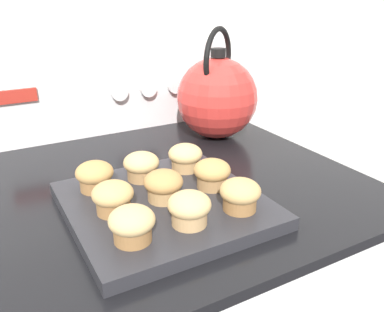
{
  "coord_description": "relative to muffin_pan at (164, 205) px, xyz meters",
  "views": [
    {
      "loc": [
        -0.26,
        -0.3,
        1.28
      ],
      "look_at": [
        0.04,
        0.25,
        1.02
      ],
      "focal_mm": 38.0,
      "sensor_mm": 36.0,
      "label": 1
    }
  ],
  "objects": [
    {
      "name": "muffin_r1_c1",
      "position": [
        -0.0,
        -0.0,
        0.04
      ],
      "size": [
        0.06,
        0.06,
        0.05
      ],
      "color": "tan",
      "rests_on": "muffin_pan"
    },
    {
      "name": "wall_back",
      "position": [
        0.02,
        0.5,
        0.26
      ],
      "size": [
        8.0,
        0.05,
        2.4
      ],
      "color": "silver",
      "rests_on": "ground_plane"
    },
    {
      "name": "muffin_r2_c1",
      "position": [
        -0.0,
        0.09,
        0.04
      ],
      "size": [
        0.06,
        0.06,
        0.05
      ],
      "color": "#A37A4C",
      "rests_on": "muffin_pan"
    },
    {
      "name": "muffin_r1_c2",
      "position": [
        0.09,
        -0.0,
        0.04
      ],
      "size": [
        0.06,
        0.06,
        0.05
      ],
      "color": "#A37A4C",
      "rests_on": "muffin_pan"
    },
    {
      "name": "muffin_pan",
      "position": [
        0.0,
        0.0,
        0.0
      ],
      "size": [
        0.31,
        0.31,
        0.02
      ],
      "color": "#28282D",
      "rests_on": "stove_range"
    },
    {
      "name": "tea_kettle",
      "position": [
        0.27,
        0.27,
        0.09
      ],
      "size": [
        0.22,
        0.2,
        0.27
      ],
      "color": "red",
      "rests_on": "stove_range"
    },
    {
      "name": "muffin_r0_c0",
      "position": [
        -0.09,
        -0.09,
        0.04
      ],
      "size": [
        0.06,
        0.06,
        0.05
      ],
      "color": "olive",
      "rests_on": "muffin_pan"
    },
    {
      "name": "muffin_r0_c1",
      "position": [
        -0.0,
        -0.09,
        0.04
      ],
      "size": [
        0.06,
        0.06,
        0.05
      ],
      "color": "tan",
      "rests_on": "muffin_pan"
    },
    {
      "name": "muffin_r2_c0",
      "position": [
        -0.09,
        0.09,
        0.04
      ],
      "size": [
        0.06,
        0.06,
        0.05
      ],
      "color": "olive",
      "rests_on": "muffin_pan"
    },
    {
      "name": "muffin_r1_c0",
      "position": [
        -0.09,
        -0.0,
        0.04
      ],
      "size": [
        0.06,
        0.06,
        0.05
      ],
      "color": "olive",
      "rests_on": "muffin_pan"
    },
    {
      "name": "muffin_r2_c2",
      "position": [
        0.09,
        0.09,
        0.04
      ],
      "size": [
        0.06,
        0.06,
        0.05
      ],
      "color": "tan",
      "rests_on": "muffin_pan"
    },
    {
      "name": "muffin_r0_c2",
      "position": [
        0.09,
        -0.09,
        0.04
      ],
      "size": [
        0.06,
        0.06,
        0.05
      ],
      "color": "olive",
      "rests_on": "muffin_pan"
    },
    {
      "name": "control_panel",
      "position": [
        0.02,
        0.45,
        0.1
      ],
      "size": [
        0.78,
        0.07,
        0.21
      ],
      "color": "white",
      "rests_on": "stove_range"
    }
  ]
}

